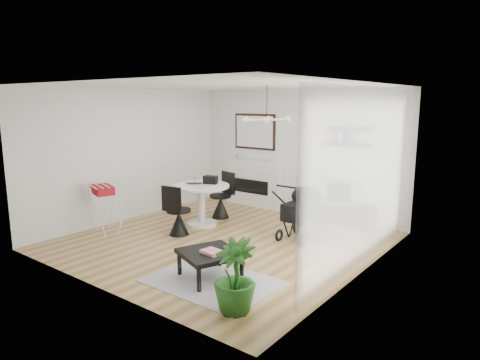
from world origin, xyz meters
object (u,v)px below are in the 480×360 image
Objects in this scene: fireplace at (253,177)px; stroller at (301,214)px; drying_rack at (106,207)px; crt_tv at (344,191)px; potted_plant at (235,276)px; dining_table at (201,199)px; coffee_table at (210,254)px; tv_console at (344,214)px.

fireplace reaches higher than stroller.
fireplace is 2.30× the size of drying_rack.
potted_plant is at bearing -82.78° from crt_tv.
dining_table is (-2.21, -1.78, -0.15)m from crt_tv.
potted_plant is at bearing -74.81° from stroller.
drying_rack is 2.97m from coffee_table.
coffee_table is 1.10× the size of potted_plant.
tv_console is 1.12× the size of stroller.
stroller reaches higher than potted_plant.
crt_tv is 4.61m from drying_rack.
crt_tv is 4.22m from potted_plant.
dining_table is at bearing -141.57° from tv_console.
crt_tv reaches higher than potted_plant.
stroller reaches higher than coffee_table.
crt_tv is 0.63× the size of potted_plant.
fireplace is 1.93× the size of dining_table.
tv_console is (2.36, -0.14, -0.46)m from fireplace.
fireplace is at bearing 123.50° from potted_plant.
fireplace is 2.21× the size of coffee_table.
crt_tv is 0.53× the size of stroller.
crt_tv is 2.84m from dining_table.
fireplace is 4.29m from coffee_table.
potted_plant reaches higher than tv_console.
drying_rack reaches higher than tv_console.
stroller is at bearing 87.09° from coffee_table.
crt_tv reaches higher than tv_console.
fireplace is 5.20m from potted_plant.
crt_tv is 0.59× the size of drying_rack.
coffee_table is at bearing -92.25° from stroller.
drying_rack is at bearing 166.08° from potted_plant.
dining_table is at bearing -141.27° from crt_tv.
tv_console is 1.33× the size of potted_plant.
dining_table is 2.65m from coffee_table.
stroller is (-0.25, -1.30, 0.23)m from tv_console.
drying_rack is 3.62m from stroller.
potted_plant reaches higher than dining_table.
tv_console is 1.34m from stroller.
crt_tv is at bearing 81.12° from stroller.
crt_tv is at bearing 63.44° from drying_rack.
dining_table is at bearing 135.14° from coffee_table.
fireplace reaches higher than crt_tv.
stroller reaches higher than drying_rack.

